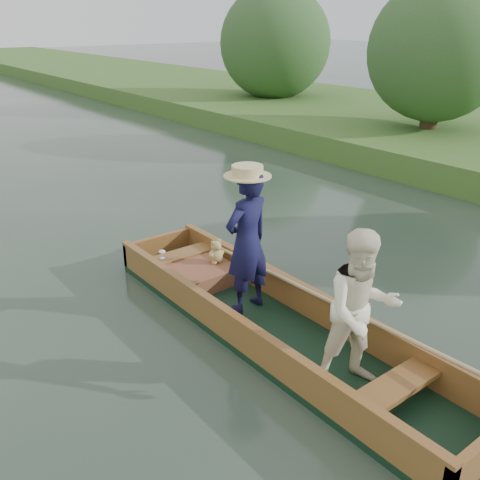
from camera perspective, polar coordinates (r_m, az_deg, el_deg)
ground at (r=6.03m, az=3.56°, el=-10.12°), size 120.00×120.00×0.00m
trees_far at (r=13.55m, az=-19.13°, el=17.78°), size 23.13×11.73×4.33m
punt at (r=5.68m, az=4.59°, el=-5.92°), size 1.12×5.00×1.79m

